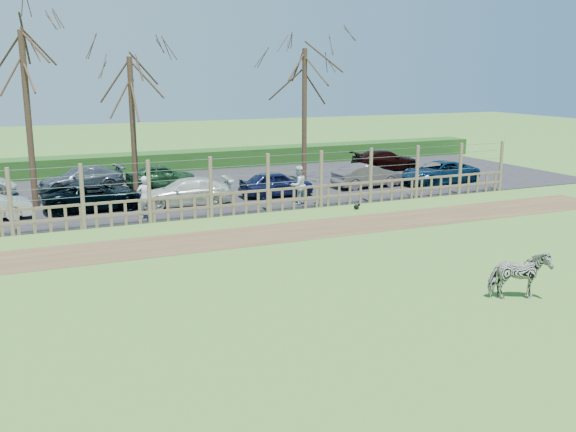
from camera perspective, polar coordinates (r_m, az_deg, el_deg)
name	(u,v)px	position (r m, az deg, el deg)	size (l,w,h in m)	color
ground	(291,272)	(19.16, 0.28, -4.98)	(120.00, 120.00, 0.00)	olive
dirt_strip	(240,237)	(23.19, -4.26, -1.87)	(34.00, 2.80, 0.01)	brown
asphalt	(173,191)	(32.57, -10.17, 2.23)	(44.00, 13.00, 0.04)	#232326
hedge	(144,163)	(39.25, -12.65, 4.66)	(46.00, 2.00, 1.10)	#1E4716
fence	(211,198)	(26.26, -6.85, 1.59)	(30.16, 0.16, 2.50)	brown
tree_left	(25,77)	(29.19, -22.37, 11.36)	(4.80, 4.80, 7.88)	#3D2B1E
tree_mid	(131,93)	(30.68, -13.77, 10.55)	(4.80, 4.80, 6.83)	#3D2B1E
tree_right	(305,83)	(33.91, 1.48, 11.70)	(4.80, 4.80, 7.35)	#3D2B1E
zebra	(519,276)	(17.79, 19.84, -5.00)	(0.69, 1.52, 1.28)	gray
visitor_a	(145,197)	(26.38, -12.63, 1.64)	(0.63, 0.41, 1.72)	#B9B6D0
visitor_b	(298,185)	(28.48, 0.93, 2.74)	(0.84, 0.65, 1.72)	silver
crow	(357,207)	(27.93, 6.12, 0.84)	(0.30, 0.22, 0.25)	black
car_2	(95,196)	(28.63, -16.76, 1.72)	(1.99, 4.32, 1.20)	black
car_3	(186,192)	(28.65, -9.10, 2.11)	(1.68, 4.13, 1.20)	silver
car_4	(276,184)	(30.44, -1.04, 2.89)	(1.42, 3.52, 1.20)	#11183C
car_5	(367,176)	(33.09, 7.05, 3.58)	(1.27, 3.64, 1.20)	#5E5459
car_6	(439,173)	(34.70, 13.25, 3.76)	(1.99, 4.32, 1.20)	#0C2543
car_9	(81,179)	(33.47, -17.91, 3.17)	(1.68, 4.13, 1.20)	#4C5762
car_10	(161,176)	(33.46, -11.25, 3.54)	(1.42, 3.52, 1.20)	#204A26
car_13	(385,160)	(39.10, 8.65, 4.93)	(1.68, 4.13, 1.20)	black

